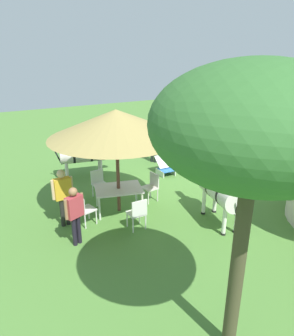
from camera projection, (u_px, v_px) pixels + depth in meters
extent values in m
plane|color=#4C7D34|center=(160.00, 189.00, 10.85)|extent=(36.00, 36.00, 0.00)
cylinder|color=brown|center=(118.00, 175.00, 9.04)|extent=(0.10, 0.10, 2.29)
cone|color=#9E8B4D|center=(116.00, 123.00, 8.50)|extent=(3.77, 3.77, 0.77)
cube|color=silver|center=(118.00, 189.00, 9.19)|extent=(1.55, 1.27, 0.04)
cylinder|color=silver|center=(142.00, 204.00, 9.08)|extent=(0.06, 0.06, 0.70)
cylinder|color=silver|center=(100.00, 209.00, 8.81)|extent=(0.06, 0.06, 0.70)
cylinder|color=silver|center=(136.00, 192.00, 9.85)|extent=(0.06, 0.06, 0.70)
cylinder|color=silver|center=(97.00, 196.00, 9.57)|extent=(0.06, 0.06, 0.70)
cube|color=white|center=(136.00, 213.00, 8.37)|extent=(0.45, 0.43, 0.04)
cube|color=white|center=(139.00, 209.00, 8.14)|extent=(0.44, 0.05, 0.45)
cylinder|color=white|center=(127.00, 219.00, 8.51)|extent=(0.04, 0.04, 0.45)
cylinder|color=white|center=(139.00, 216.00, 8.69)|extent=(0.04, 0.04, 0.45)
cylinder|color=white|center=(133.00, 225.00, 8.22)|extent=(0.04, 0.04, 0.45)
cylinder|color=white|center=(146.00, 222.00, 8.39)|extent=(0.04, 0.04, 0.45)
cube|color=silver|center=(149.00, 188.00, 9.90)|extent=(0.47, 0.49, 0.04)
cube|color=silver|center=(154.00, 180.00, 9.92)|extent=(0.10, 0.44, 0.45)
cylinder|color=silver|center=(148.00, 198.00, 9.74)|extent=(0.04, 0.04, 0.45)
cylinder|color=silver|center=(141.00, 193.00, 10.03)|extent=(0.04, 0.04, 0.45)
cylinder|color=silver|center=(158.00, 195.00, 9.93)|extent=(0.04, 0.04, 0.45)
cylinder|color=silver|center=(151.00, 191.00, 10.22)|extent=(0.04, 0.04, 0.45)
cube|color=silver|center=(100.00, 185.00, 10.13)|extent=(0.50, 0.48, 0.04)
cube|color=silver|center=(97.00, 176.00, 10.19)|extent=(0.44, 0.11, 0.45)
cylinder|color=silver|center=(108.00, 191.00, 10.19)|extent=(0.04, 0.04, 0.45)
cylinder|color=silver|center=(98.00, 194.00, 9.97)|extent=(0.04, 0.04, 0.45)
cylinder|color=silver|center=(103.00, 188.00, 10.45)|extent=(0.04, 0.04, 0.45)
cylinder|color=silver|center=(93.00, 190.00, 10.24)|extent=(0.04, 0.04, 0.45)
cube|color=silver|center=(86.00, 209.00, 8.57)|extent=(0.52, 0.53, 0.04)
cube|color=silver|center=(80.00, 204.00, 8.37)|extent=(0.15, 0.44, 0.45)
cylinder|color=silver|center=(89.00, 212.00, 8.90)|extent=(0.04, 0.04, 0.45)
cylinder|color=silver|center=(96.00, 217.00, 8.64)|extent=(0.04, 0.04, 0.45)
cylinder|color=silver|center=(78.00, 216.00, 8.67)|extent=(0.04, 0.04, 0.45)
cylinder|color=silver|center=(85.00, 221.00, 8.41)|extent=(0.04, 0.04, 0.45)
cylinder|color=black|center=(79.00, 229.00, 7.75)|extent=(0.11, 0.11, 0.77)
cylinder|color=black|center=(74.00, 231.00, 7.65)|extent=(0.11, 0.11, 0.77)
cube|color=#B33942|center=(74.00, 207.00, 7.46)|extent=(0.46, 0.33, 0.54)
cylinder|color=#976A48|center=(82.00, 203.00, 7.63)|extent=(0.08, 0.08, 0.51)
cylinder|color=#976A48|center=(66.00, 210.00, 7.29)|extent=(0.08, 0.08, 0.51)
sphere|color=#976A48|center=(73.00, 192.00, 7.32)|extent=(0.21, 0.21, 0.21)
cylinder|color=black|center=(67.00, 211.00, 8.56)|extent=(0.12, 0.12, 0.82)
cylinder|color=black|center=(62.00, 212.00, 8.48)|extent=(0.12, 0.12, 0.82)
cube|color=gold|center=(62.00, 188.00, 8.27)|extent=(0.46, 0.24, 0.58)
cylinder|color=#DDB68B|center=(71.00, 186.00, 8.39)|extent=(0.09, 0.09, 0.55)
cylinder|color=#DDB68B|center=(53.00, 190.00, 8.14)|extent=(0.09, 0.09, 0.55)
sphere|color=#DDB68B|center=(61.00, 174.00, 8.12)|extent=(0.22, 0.22, 0.22)
cylinder|color=black|center=(155.00, 152.00, 13.31)|extent=(0.13, 0.13, 0.88)
cylinder|color=black|center=(152.00, 152.00, 13.38)|extent=(0.13, 0.13, 0.88)
cube|color=gold|center=(154.00, 135.00, 13.08)|extent=(0.44, 0.52, 0.63)
cylinder|color=#9F6C58|center=(159.00, 135.00, 12.95)|extent=(0.09, 0.09, 0.59)
cylinder|color=#9F6C58|center=(148.00, 134.00, 13.19)|extent=(0.09, 0.09, 0.59)
sphere|color=#9F6C58|center=(154.00, 124.00, 12.91)|extent=(0.24, 0.24, 0.24)
cube|color=#306FBE|center=(166.00, 170.00, 12.03)|extent=(0.53, 0.56, 0.03)
cube|color=silver|center=(163.00, 162.00, 12.17)|extent=(0.52, 0.49, 0.40)
cube|color=silver|center=(171.00, 171.00, 12.23)|extent=(0.05, 0.61, 0.22)
cube|color=silver|center=(160.00, 173.00, 12.00)|extent=(0.05, 0.61, 0.22)
cylinder|color=silver|center=(221.00, 190.00, 8.42)|extent=(0.95, 1.64, 0.66)
cylinder|color=black|center=(227.00, 195.00, 8.15)|extent=(0.67, 0.21, 0.67)
cylinder|color=black|center=(216.00, 186.00, 8.67)|extent=(0.67, 0.21, 0.67)
cylinder|color=silver|center=(208.00, 174.00, 9.05)|extent=(0.40, 0.59, 0.50)
cube|color=silver|center=(204.00, 165.00, 9.24)|extent=(0.26, 0.43, 0.20)
cube|color=black|center=(202.00, 164.00, 9.41)|extent=(0.14, 0.14, 0.12)
cube|color=black|center=(209.00, 167.00, 8.98)|extent=(0.11, 0.37, 0.28)
cylinder|color=silver|center=(204.00, 202.00, 9.12)|extent=(0.11, 0.11, 0.76)
cylinder|color=black|center=(203.00, 213.00, 9.25)|extent=(0.13, 0.13, 0.06)
cylinder|color=silver|center=(215.00, 201.00, 9.22)|extent=(0.11, 0.11, 0.76)
cylinder|color=black|center=(214.00, 211.00, 9.34)|extent=(0.13, 0.13, 0.06)
cylinder|color=silver|center=(224.00, 222.00, 8.07)|extent=(0.11, 0.11, 0.76)
cylinder|color=black|center=(223.00, 234.00, 8.20)|extent=(0.13, 0.13, 0.06)
cylinder|color=silver|center=(237.00, 220.00, 8.17)|extent=(0.11, 0.11, 0.76)
cylinder|color=black|center=(235.00, 231.00, 8.30)|extent=(0.13, 0.13, 0.06)
cylinder|color=black|center=(238.00, 207.00, 7.73)|extent=(0.10, 0.24, 0.53)
cylinder|color=silver|center=(83.00, 153.00, 11.56)|extent=(1.74, 0.97, 0.68)
cylinder|color=black|center=(74.00, 154.00, 11.46)|extent=(0.21, 0.69, 0.69)
cylinder|color=black|center=(91.00, 152.00, 11.64)|extent=(0.21, 0.69, 0.69)
cylinder|color=silver|center=(104.00, 147.00, 11.72)|extent=(0.59, 0.40, 0.51)
cube|color=silver|center=(111.00, 142.00, 11.74)|extent=(0.43, 0.25, 0.20)
cube|color=black|center=(116.00, 142.00, 11.80)|extent=(0.14, 0.14, 0.12)
cube|color=black|center=(104.00, 141.00, 11.65)|extent=(0.37, 0.11, 0.28)
cylinder|color=silver|center=(99.00, 165.00, 12.11)|extent=(0.11, 0.11, 0.71)
cylinder|color=black|center=(100.00, 173.00, 12.23)|extent=(0.13, 0.13, 0.06)
cylinder|color=silver|center=(101.00, 168.00, 11.78)|extent=(0.11, 0.11, 0.71)
cylinder|color=black|center=(101.00, 176.00, 11.90)|extent=(0.13, 0.13, 0.06)
cylinder|color=silver|center=(66.00, 169.00, 11.76)|extent=(0.11, 0.11, 0.71)
cylinder|color=black|center=(67.00, 176.00, 11.88)|extent=(0.13, 0.13, 0.06)
cylinder|color=silver|center=(67.00, 172.00, 11.43)|extent=(0.11, 0.11, 0.71)
cylinder|color=black|center=(68.00, 180.00, 11.55)|extent=(0.13, 0.13, 0.06)
cylinder|color=black|center=(59.00, 158.00, 11.35)|extent=(0.24, 0.09, 0.53)
cylinder|color=silver|center=(243.00, 151.00, 11.55)|extent=(1.43, 1.66, 0.60)
cylinder|color=black|center=(245.00, 154.00, 11.25)|extent=(0.54, 0.42, 0.61)
cylinder|color=black|center=(242.00, 149.00, 11.82)|extent=(0.54, 0.42, 0.61)
cylinder|color=silver|center=(241.00, 140.00, 12.23)|extent=(0.53, 0.58, 0.48)
cube|color=silver|center=(240.00, 134.00, 12.43)|extent=(0.38, 0.43, 0.20)
cube|color=black|center=(240.00, 134.00, 12.61)|extent=(0.17, 0.17, 0.12)
cube|color=black|center=(241.00, 135.00, 12.16)|extent=(0.25, 0.32, 0.28)
cylinder|color=silver|center=(235.00, 161.00, 12.36)|extent=(0.11, 0.11, 0.82)
cylinder|color=black|center=(234.00, 170.00, 12.50)|extent=(0.13, 0.13, 0.06)
cylinder|color=silver|center=(244.00, 162.00, 12.32)|extent=(0.11, 0.11, 0.82)
cylinder|color=black|center=(243.00, 171.00, 12.46)|extent=(0.13, 0.13, 0.06)
cylinder|color=silver|center=(239.00, 173.00, 11.23)|extent=(0.11, 0.11, 0.82)
cylinder|color=black|center=(238.00, 182.00, 11.36)|extent=(0.13, 0.13, 0.06)
cylinder|color=silver|center=(249.00, 173.00, 11.19)|extent=(0.11, 0.11, 0.82)
cylinder|color=black|center=(248.00, 183.00, 11.32)|extent=(0.13, 0.13, 0.06)
cylinder|color=black|center=(247.00, 161.00, 10.79)|extent=(0.18, 0.22, 0.53)
cylinder|color=#413E27|center=(237.00, 272.00, 4.62)|extent=(0.22, 0.22, 2.97)
ellipsoid|color=#32672C|center=(255.00, 124.00, 3.83)|extent=(2.67, 2.67, 1.60)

